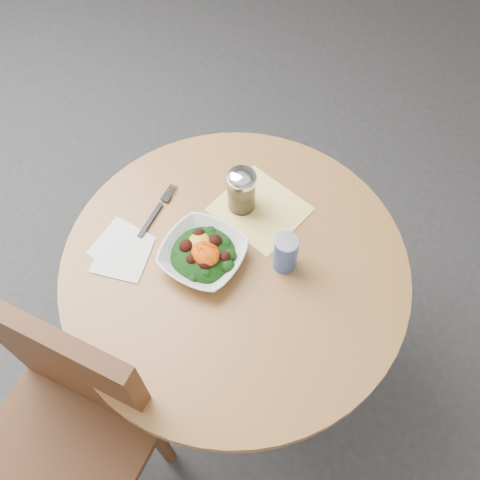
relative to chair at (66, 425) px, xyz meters
The scene contains 9 objects.
ground 0.78m from the chair, 78.76° to the left, with size 6.00×6.00×0.00m, color #2C2C2F.
table 0.56m from the chair, 78.76° to the left, with size 0.90×0.90×0.75m.
chair is the anchor object (origin of this frame).
cloth_napkin 0.76m from the chair, 85.90° to the left, with size 0.22×0.20×0.00m, color yellow.
paper_napkins 0.47m from the chair, 110.21° to the left, with size 0.19×0.18×0.00m.
salad_bowl 0.56m from the chair, 85.87° to the left, with size 0.24×0.24×0.08m.
fork 0.61m from the chair, 106.41° to the left, with size 0.06×0.19×0.00m.
spice_shaker 0.76m from the chair, 89.68° to the left, with size 0.08×0.08×0.14m.
beverage_can 0.72m from the chair, 72.07° to the left, with size 0.06×0.06×0.12m.
Camera 1 is at (0.42, -0.49, 1.96)m, focal length 40.00 mm.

